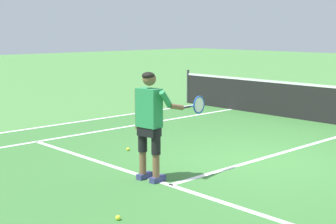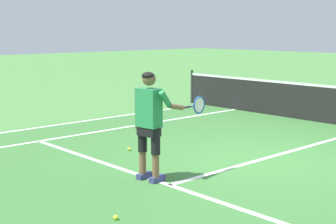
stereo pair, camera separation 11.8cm
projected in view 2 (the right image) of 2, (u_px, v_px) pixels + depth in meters
ground_plane at (258, 161)px, 9.06m from camera, size 80.00×80.00×0.00m
court_inner_surface at (226, 169)px, 8.49m from camera, size 10.98×10.58×0.00m
line_service at (169, 185)px, 7.62m from camera, size 8.23×0.10×0.01m
line_centre_service at (291, 151)px, 9.75m from camera, size 0.10×6.40×0.01m
line_singles_left at (91, 133)px, 11.50m from camera, size 0.10×10.18×0.01m
line_doubles_left at (60, 124)px, 12.51m from camera, size 0.10×10.18×0.01m
tennis_player at (150, 119)px, 7.72m from camera, size 0.61×1.17×1.71m
tennis_ball_near_feet at (129, 149)px, 9.80m from camera, size 0.07×0.07×0.07m
tennis_ball_by_baseline at (116, 217)px, 6.23m from camera, size 0.07×0.07×0.07m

